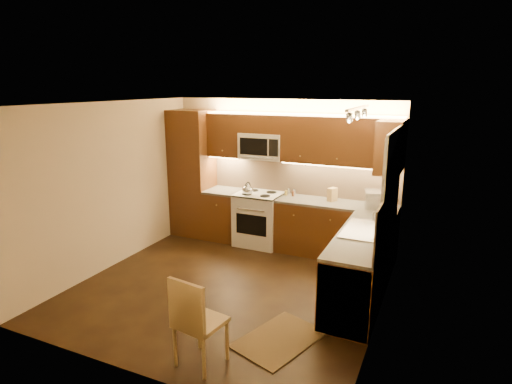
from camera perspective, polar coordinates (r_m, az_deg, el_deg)
The scene contains 37 objects.
floor at distance 6.06m, azimuth -3.52°, elevation -12.58°, with size 4.00×4.00×0.01m, color black.
ceiling at distance 5.42m, azimuth -3.93°, elevation 11.76°, with size 4.00×4.00×0.01m, color beige.
wall_back at distance 7.38m, azimuth 3.59°, elevation 2.64°, with size 4.00×0.01×2.50m, color beige.
wall_front at distance 4.05m, azimuth -17.25°, elevation -7.89°, with size 4.00×0.01×2.50m, color beige.
wall_left at distance 6.76m, azimuth -18.86°, elevation 0.81°, with size 0.01×4.00×2.50m, color beige.
wall_right at distance 5.02m, azimuth 16.91°, elevation -3.55°, with size 0.01×4.00×2.50m, color beige.
pantry at distance 7.88m, azimuth -8.51°, elevation 2.50°, with size 0.70×0.60×2.30m, color #45280E.
base_cab_back_left at distance 7.73m, azimuth -4.19°, elevation -3.13°, with size 0.62×0.60×0.86m, color #45280E.
counter_back_left at distance 7.61m, azimuth -4.25°, elevation 0.11°, with size 0.62×0.60×0.04m, color #393634.
base_cab_back_right at distance 7.03m, azimuth 10.58°, elevation -5.12°, with size 1.92×0.60×0.86m, color #45280E.
counter_back_right at distance 6.90m, azimuth 10.75°, elevation -1.59°, with size 1.92×0.60×0.04m, color #393634.
base_cab_right at distance 5.72m, azimuth 13.86°, elevation -9.92°, with size 0.60×2.00×0.86m, color #45280E.
counter_right at distance 5.56m, azimuth 14.13°, elevation -5.68°, with size 0.60×2.00×0.04m, color #393634.
dishwasher at distance 5.10m, azimuth 12.33°, elevation -12.95°, with size 0.58×0.60×0.84m, color silver.
backsplash_back at distance 7.27m, azimuth 6.13°, elevation 2.00°, with size 3.30×0.02×0.60m, color tan.
backsplash_right at distance 5.42m, azimuth 17.35°, elevation -2.84°, with size 0.02×2.00×0.60m, color tan.
upper_cab_back_left at distance 7.54m, azimuth -3.93°, elevation 7.68°, with size 0.62×0.35×0.75m, color #45280E.
upper_cab_back_right at distance 6.82m, azimuth 11.39°, elevation 6.75°, with size 1.92×0.35×0.75m, color #45280E.
upper_cab_bridge at distance 7.21m, azimuth 0.94°, elevation 9.18°, with size 0.76×0.35×0.31m, color #45280E.
upper_cab_right_corner at distance 6.27m, azimuth 17.51°, elevation 5.73°, with size 0.35×0.50×0.75m, color #45280E.
stove at distance 7.40m, azimuth 0.42°, elevation -3.62°, with size 0.76×0.65×0.92m, color silver, non-canonical shape.
microwave at distance 7.24m, azimuth 0.88°, elevation 6.21°, with size 0.76×0.38×0.44m, color silver, non-canonical shape.
window_frame at distance 5.47m, azimuth 17.81°, elevation 1.60°, with size 0.03×1.44×1.24m, color silver.
window_blinds at distance 5.47m, azimuth 17.60°, elevation 1.62°, with size 0.02×1.36×1.16m, color silver.
sink at distance 5.66m, azimuth 14.47°, elevation -4.29°, with size 0.52×0.86×0.15m, color silver, non-canonical shape.
faucet at distance 5.62m, azimuth 16.33°, elevation -3.77°, with size 0.20×0.04×0.30m, color silver, non-canonical shape.
track_light_bar at distance 5.27m, azimuth 13.56°, elevation 10.90°, with size 0.04×1.20×0.03m, color silver.
kettle at distance 7.16m, azimuth -1.12°, elevation 0.50°, with size 0.19×0.19×0.22m, color silver, non-canonical shape.
toaster_oven at distance 6.75m, azimuth 16.24°, elevation -0.96°, with size 0.42×0.32×0.25m, color silver.
knife_block at distance 6.96m, azimuth 10.23°, elevation -0.33°, with size 0.10×0.16×0.21m, color olive.
spice_jar_a at distance 7.32m, azimuth 5.21°, elevation 0.04°, with size 0.04×0.04×0.09m, color silver.
spice_jar_b at distance 7.19m, azimuth 5.00°, elevation -0.22°, with size 0.04×0.04×0.09m, color brown.
spice_jar_c at distance 7.35m, azimuth 4.46°, elevation 0.14°, with size 0.04×0.04×0.09m, color silver.
spice_jar_d at distance 7.23m, azimuth 4.05°, elevation -0.11°, with size 0.05×0.05×0.09m, color olive.
soap_bottle at distance 5.91m, azimuth 17.10°, elevation -3.53°, with size 0.08×0.09×0.19m, color silver.
rug at distance 4.95m, azimuth 3.17°, elevation -19.15°, with size 0.65×0.97×0.01m, color black.
dining_chair at distance 4.39m, azimuth -7.47°, elevation -16.67°, with size 0.43×0.43×0.96m, color olive, non-canonical shape.
Camera 1 is at (2.56, -4.77, 2.73)m, focal length 29.73 mm.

